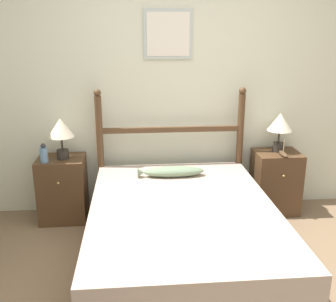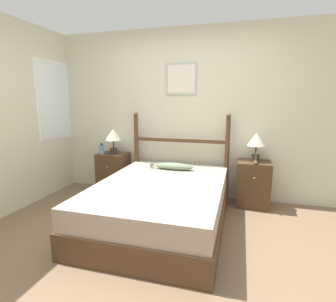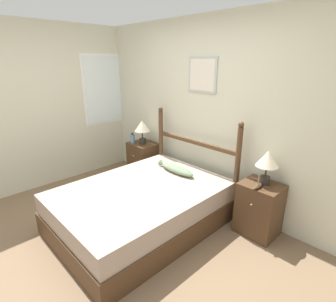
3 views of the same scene
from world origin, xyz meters
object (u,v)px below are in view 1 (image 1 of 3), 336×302
table_lamp_right (280,124)px  bottle (44,154)px  model_boat (283,154)px  fish_pillow (172,171)px  nightstand_left (63,189)px  table_lamp_left (61,130)px  nightstand_right (275,182)px  bed (182,235)px

table_lamp_right → bottle: table_lamp_right is taller
model_boat → fish_pillow: size_ratio=0.31×
nightstand_left → fish_pillow: nightstand_left is taller
table_lamp_left → fish_pillow: table_lamp_left is taller
nightstand_right → model_boat: 0.37m
table_lamp_left → model_boat: 2.17m
table_lamp_right → model_boat: bearing=-90.5°
table_lamp_left → table_lamp_right: (2.16, 0.05, 0.00)m
table_lamp_right → fish_pillow: bearing=-165.0°
nightstand_right → model_boat: (0.01, -0.12, 0.35)m
table_lamp_left → fish_pillow: size_ratio=0.64×
bed → bottle: (-1.22, 0.79, 0.47)m
nightstand_right → table_lamp_right: table_lamp_right is taller
nightstand_left → bottle: 0.44m
bed → table_lamp_left: bearing=140.1°
nightstand_left → model_boat: (2.19, -0.12, 0.35)m
nightstand_left → table_lamp_right: (2.19, 0.03, 0.61)m
model_boat → fish_pillow: 1.13m
bed → bottle: bearing=146.9°
bottle → fish_pillow: size_ratio=0.30×
bed → nightstand_right: (1.09, 0.91, 0.06)m
bed → fish_pillow: 0.71m
table_lamp_right → bottle: size_ratio=2.17×
nightstand_left → fish_pillow: 1.13m
model_boat → fish_pillow: model_boat is taller
bed → fish_pillow: fish_pillow is taller
bed → nightstand_left: nightstand_left is taller
table_lamp_left → fish_pillow: 1.13m
table_lamp_right → fish_pillow: table_lamp_right is taller
bed → nightstand_left: size_ratio=3.15×
table_lamp_left → bottle: size_ratio=2.17×
bed → nightstand_right: size_ratio=3.15×
nightstand_right → table_lamp_right: 0.61m
nightstand_right → fish_pillow: (-1.11, -0.27, 0.25)m
bed → fish_pillow: (-0.02, 0.64, 0.31)m
bottle → model_boat: bearing=-0.2°
nightstand_left → nightstand_right: size_ratio=1.00×
nightstand_left → table_lamp_right: 2.27m
table_lamp_left → table_lamp_right: same height
table_lamp_left → nightstand_left: bearing=144.3°
nightstand_left → table_lamp_right: bearing=0.8°
nightstand_right → bottle: 2.34m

